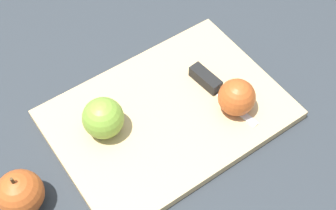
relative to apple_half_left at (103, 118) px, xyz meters
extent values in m
plane|color=#282D33|center=(0.10, -0.05, -0.05)|extent=(4.00, 4.00, 0.00)
cube|color=tan|center=(0.10, -0.05, -0.04)|extent=(0.45, 0.35, 0.02)
sphere|color=olive|center=(0.00, 0.00, 0.00)|extent=(0.07, 0.07, 0.07)
cylinder|color=beige|center=(0.00, 0.00, 0.00)|extent=(0.05, 0.05, 0.07)
sphere|color=#AD4C1E|center=(0.20, -0.12, 0.00)|extent=(0.07, 0.07, 0.07)
cylinder|color=beige|center=(0.20, -0.12, 0.00)|extent=(0.02, 0.06, 0.06)
cube|color=silver|center=(0.20, -0.13, -0.03)|extent=(0.02, 0.09, 0.00)
cube|color=black|center=(0.20, -0.05, -0.02)|extent=(0.03, 0.07, 0.02)
sphere|color=#AD4C1E|center=(-0.18, -0.01, -0.02)|extent=(0.08, 0.08, 0.08)
cylinder|color=#4C3319|center=(-0.18, -0.01, 0.03)|extent=(0.01, 0.01, 0.01)
camera|label=1|loc=(-0.22, -0.39, 0.65)|focal=50.00mm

